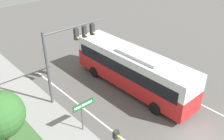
% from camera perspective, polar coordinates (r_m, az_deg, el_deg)
% --- Properties ---
extents(bus, '(2.70, 11.72, 3.65)m').
position_cam_1_polar(bus, '(20.84, 4.65, 0.56)').
color(bus, red).
rests_on(bus, ground_plane).
extents(signal_gantry, '(5.69, 0.41, 6.01)m').
position_cam_1_polar(signal_gantry, '(19.18, -9.81, 5.47)').
color(signal_gantry, '#4C4C51').
rests_on(signal_gantry, ground_plane).
extents(street_sign, '(1.66, 0.08, 2.43)m').
position_cam_1_polar(street_sign, '(16.66, -6.67, -8.94)').
color(street_sign, '#4C4C51').
rests_on(street_sign, ground_plane).
extents(roadside_tree, '(2.66, 2.66, 4.71)m').
position_cam_1_polar(roadside_tree, '(14.79, -24.20, -9.32)').
color(roadside_tree, brown).
rests_on(roadside_tree, grass_verge).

